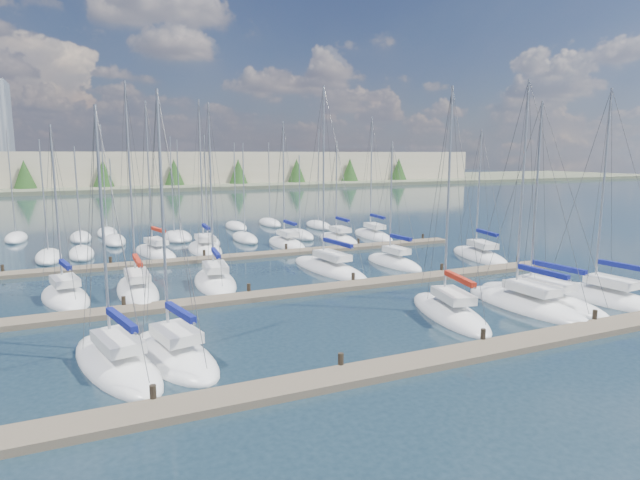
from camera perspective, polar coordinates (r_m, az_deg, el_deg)
name	(u,v)px	position (r m, az deg, el deg)	size (l,w,h in m)	color
ground	(188,221)	(79.03, -13.86, 2.02)	(400.00, 400.00, 0.00)	#1E303C
dock_near	(427,361)	(25.59, 11.38, -12.53)	(44.00, 1.93, 1.10)	#6B5E4C
dock_mid	(308,290)	(37.26, -1.28, -5.40)	(44.00, 1.93, 1.10)	#6B5E4C
dock_far	(249,256)	(50.14, -7.55, -1.66)	(44.00, 1.93, 1.10)	#6B5E4C
sailboat_i	(137,290)	(39.22, -18.89, -5.10)	(2.69, 9.35, 15.08)	white
sailboat_q	(339,239)	(58.98, 1.99, 0.07)	(3.09, 8.06, 11.65)	white
sailboat_r	(373,235)	(62.01, 5.67, 0.49)	(3.28, 9.04, 14.40)	white
sailboat_j	(215,282)	(40.40, -11.13, -4.37)	(3.76, 8.57, 13.93)	white
sailboat_o	(205,249)	(54.30, -12.18, -0.91)	(3.37, 8.44, 15.44)	white
sailboat_b	(116,363)	(26.44, -20.89, -12.20)	(4.75, 9.41, 12.39)	white
sailboat_k	(329,268)	(44.09, 0.95, -3.05)	(3.97, 10.78, 15.64)	white
sailboat_p	(287,244)	(56.13, -3.58, -0.40)	(2.78, 8.01, 13.54)	white
sailboat_l	(394,263)	(46.80, 7.87, -2.42)	(2.83, 7.42, 11.30)	white
sailboat_h	(65,297)	(39.26, -25.53, -5.51)	(4.06, 7.49, 12.13)	white
sailboat_f	(540,299)	(37.82, 22.40, -5.85)	(3.62, 9.79, 13.55)	white
sailboat_m	(480,256)	(51.53, 16.66, -1.66)	(4.60, 9.37, 12.48)	white
sailboat_d	(449,313)	(32.99, 13.62, -7.55)	(4.42, 9.04, 14.11)	white
sailboat_g	(605,298)	(39.95, 28.08, -5.45)	(3.84, 8.91, 14.37)	white
sailboat_e	(525,304)	(36.17, 21.03, -6.43)	(3.33, 9.49, 14.72)	white
sailboat_c	(174,355)	(26.61, -15.29, -11.75)	(4.47, 8.28, 13.14)	white
sailboat_n	(155,252)	(53.40, -17.16, -1.28)	(4.33, 8.78, 15.11)	white
distant_boats	(177,236)	(62.41, -15.05, 0.37)	(36.93, 20.75, 13.30)	#9EA0A5
shoreline	(80,161)	(166.96, -24.25, 7.70)	(400.00, 60.00, 38.00)	#666B51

